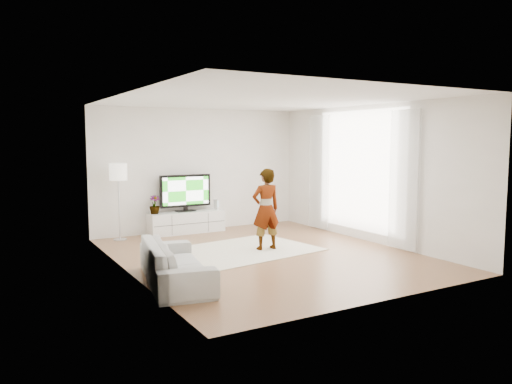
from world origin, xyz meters
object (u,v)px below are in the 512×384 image
player (266,209)px  rug (241,250)px  sofa (176,262)px  floor_lamp (118,175)px  media_console (186,222)px  television (185,192)px

player → rug: bearing=-16.4°
sofa → floor_lamp: size_ratio=1.29×
media_console → floor_lamp: (-1.51, -0.06, 1.12)m
rug → floor_lamp: bearing=128.5°
player → floor_lamp: bearing=-43.9°
rug → floor_lamp: 3.09m
media_console → rug: bearing=-84.7°
player → floor_lamp: floor_lamp is taller
media_console → player: player is taller
media_console → television: television is taller
player → sofa: 2.64m
television → player: size_ratio=0.77×
player → sofa: bearing=31.5°
rug → sofa: sofa is taller
floor_lamp → rug: bearing=-51.5°
media_console → floor_lamp: 1.88m
floor_lamp → sofa: bearing=-91.8°
player → sofa: (-2.28, -1.23, -0.48)m
media_console → rug: (0.21, -2.24, -0.24)m
rug → floor_lamp: floor_lamp is taller
rug → sofa: 2.32m
media_console → television: bearing=90.0°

